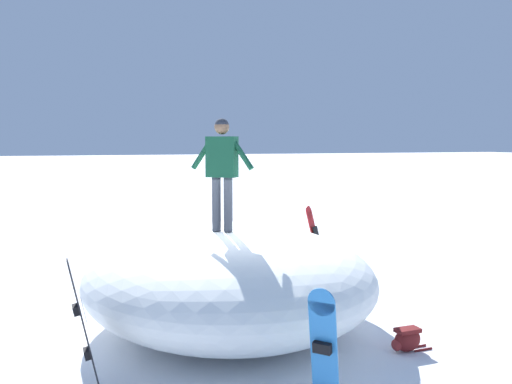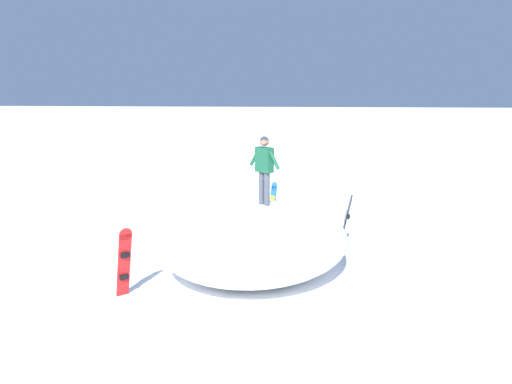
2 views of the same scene
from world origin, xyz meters
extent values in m
plane|color=white|center=(0.00, 0.00, 0.00)|extent=(240.00, 240.00, 0.00)
ellipsoid|color=white|center=(-0.20, 0.22, 0.84)|extent=(5.70, 6.36, 1.68)
cylinder|color=#333842|center=(-0.49, -0.04, 2.11)|extent=(0.14, 0.14, 0.85)
cylinder|color=#333842|center=(-0.34, -0.17, 2.11)|extent=(0.14, 0.14, 0.85)
cube|color=#195638|center=(-0.42, -0.11, 2.86)|extent=(0.50, 0.47, 0.64)
sphere|color=#936B4C|center=(-0.42, -0.11, 3.32)|extent=(0.23, 0.23, 0.23)
cylinder|color=#195638|center=(-0.67, 0.10, 2.91)|extent=(0.36, 0.32, 0.52)
cylinder|color=#195638|center=(-0.17, -0.32, 2.91)|extent=(0.36, 0.32, 0.52)
sphere|color=#333842|center=(-0.42, -0.11, 3.34)|extent=(0.22, 0.22, 0.22)
cube|color=black|center=(-2.61, -1.49, 0.78)|extent=(0.34, 0.28, 1.57)
cylinder|color=black|center=(-2.77, -1.49, 1.56)|extent=(0.07, 0.28, 0.28)
cube|color=#B2B2B7|center=(-2.62, -1.49, 1.06)|extent=(0.09, 0.24, 0.38)
cube|color=black|center=(-2.71, -1.49, 1.06)|extent=(0.09, 0.19, 0.12)
cube|color=black|center=(-2.59, -1.49, 0.50)|extent=(0.09, 0.19, 0.12)
cube|color=#2672BF|center=(-0.37, -3.49, 0.75)|extent=(0.38, 0.38, 1.50)
cylinder|color=#2672BF|center=(-0.46, -3.57, 1.50)|extent=(0.23, 0.27, 0.29)
cube|color=yellow|center=(-0.38, -3.50, 1.02)|extent=(0.20, 0.23, 0.36)
cube|color=black|center=(-0.44, -3.55, 1.02)|extent=(0.19, 0.20, 0.12)
cube|color=red|center=(2.51, 2.32, 0.77)|extent=(0.49, 0.50, 1.55)
cylinder|color=red|center=(2.38, 2.47, 1.54)|extent=(0.28, 0.26, 0.29)
cube|color=black|center=(2.51, 2.33, 1.05)|extent=(0.25, 0.24, 0.37)
cube|color=black|center=(2.44, 2.41, 1.05)|extent=(0.21, 0.20, 0.12)
cube|color=black|center=(2.53, 2.30, 0.49)|extent=(0.21, 0.20, 0.12)
ellipsoid|color=maroon|center=(1.92, -1.77, 0.17)|extent=(0.44, 0.25, 0.35)
ellipsoid|color=maroon|center=(1.72, -1.77, 0.12)|extent=(0.12, 0.19, 0.17)
cube|color=maroon|center=(1.92, -1.77, 0.32)|extent=(0.37, 0.21, 0.06)
cylinder|color=maroon|center=(2.16, -1.84, 0.01)|extent=(0.30, 0.04, 0.04)
cylinder|color=maroon|center=(2.15, -1.70, 0.01)|extent=(0.30, 0.04, 0.04)
camera|label=1|loc=(-2.95, -8.31, 3.10)|focal=38.37mm
camera|label=2|loc=(-1.51, 12.77, 4.64)|focal=35.74mm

